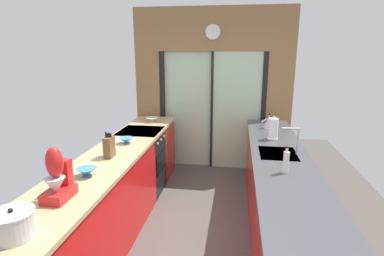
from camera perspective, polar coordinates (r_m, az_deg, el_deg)
ground_plane at (r=3.92m, az=1.13°, el=-16.80°), size 5.04×7.60×0.02m
back_wall_unit at (r=5.17m, az=3.83°, el=8.86°), size 2.64×0.12×2.70m
left_counter_run at (r=3.52m, az=-15.12°, el=-12.40°), size 0.62×3.80×0.92m
right_counter_run at (r=3.44m, az=16.11°, el=-13.15°), size 0.62×3.80×0.92m
sink_faucet at (r=3.46m, az=18.81°, el=-1.60°), size 0.19×0.02×0.30m
oven_range at (r=4.48m, az=-9.42°, el=-6.26°), size 0.60×0.60×0.92m
mixing_bowl_near at (r=2.92m, az=-19.14°, el=-7.76°), size 0.18×0.18×0.08m
mixing_bowl_mid at (r=3.77m, az=-12.23°, el=-2.27°), size 0.18×0.18×0.07m
mixing_bowl_far at (r=4.82m, az=-7.50°, el=1.58°), size 0.19×0.19×0.07m
knife_block at (r=3.32m, az=-15.27°, el=-3.44°), size 0.08×0.14×0.28m
stand_mixer at (r=2.53m, az=-23.90°, el=-8.76°), size 0.17×0.27×0.42m
stock_pot at (r=2.21m, az=-30.59°, el=-15.27°), size 0.27×0.27×0.19m
kettle at (r=4.53m, az=14.25°, el=1.23°), size 0.24×0.15×0.23m
soap_bottle at (r=2.94m, az=17.22°, el=-6.03°), size 0.05×0.05×0.25m
paper_towel_roll at (r=3.98m, az=14.99°, el=-0.16°), size 0.14×0.14×0.30m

